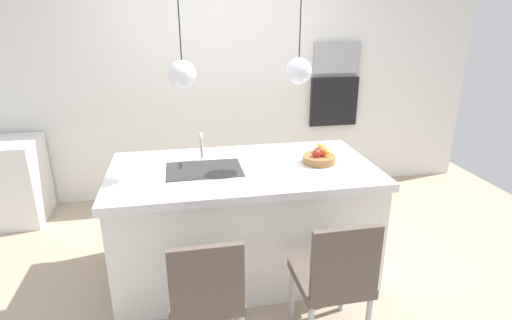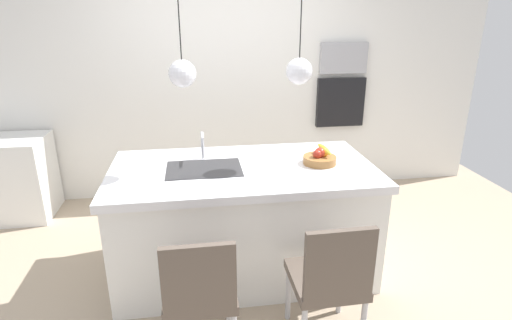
% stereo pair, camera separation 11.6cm
% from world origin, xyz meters
% --- Properties ---
extents(floor, '(6.60, 6.60, 0.00)m').
position_xyz_m(floor, '(0.00, 0.00, 0.00)').
color(floor, tan).
rests_on(floor, ground).
extents(back_wall, '(6.00, 0.10, 2.60)m').
position_xyz_m(back_wall, '(0.00, 1.65, 1.30)').
color(back_wall, silver).
rests_on(back_wall, ground).
extents(kitchen_island, '(2.00, 1.06, 0.89)m').
position_xyz_m(kitchen_island, '(0.00, 0.00, 0.45)').
color(kitchen_island, white).
rests_on(kitchen_island, ground).
extents(sink_basin, '(0.56, 0.40, 0.02)m').
position_xyz_m(sink_basin, '(-0.29, 0.00, 0.89)').
color(sink_basin, '#2D2D30').
rests_on(sink_basin, kitchen_island).
extents(faucet, '(0.02, 0.17, 0.22)m').
position_xyz_m(faucet, '(-0.29, 0.21, 1.04)').
color(faucet, silver).
rests_on(faucet, kitchen_island).
extents(fruit_bowl, '(0.26, 0.26, 0.15)m').
position_xyz_m(fruit_bowl, '(0.60, -0.01, 0.94)').
color(fruit_bowl, '#9E6B38').
rests_on(fruit_bowl, kitchen_island).
extents(microwave, '(0.54, 0.08, 0.34)m').
position_xyz_m(microwave, '(1.32, 1.58, 1.53)').
color(microwave, '#9E9EA3').
rests_on(microwave, back_wall).
extents(oven, '(0.56, 0.08, 0.56)m').
position_xyz_m(oven, '(1.32, 1.58, 1.03)').
color(oven, black).
rests_on(oven, back_wall).
extents(chair_near, '(0.42, 0.43, 0.86)m').
position_xyz_m(chair_near, '(-0.36, -0.90, 0.48)').
color(chair_near, brown).
rests_on(chair_near, ground).
extents(chair_middle, '(0.44, 0.45, 0.89)m').
position_xyz_m(chair_middle, '(0.41, -0.90, 0.49)').
color(chair_middle, brown).
rests_on(chair_middle, ground).
extents(pendant_light_left, '(0.19, 0.19, 0.79)m').
position_xyz_m(pendant_light_left, '(-0.41, 0.00, 1.60)').
color(pendant_light_left, silver).
extents(pendant_light_right, '(0.19, 0.19, 0.79)m').
position_xyz_m(pendant_light_right, '(0.41, 0.00, 1.60)').
color(pendant_light_right, silver).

